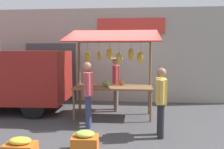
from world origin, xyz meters
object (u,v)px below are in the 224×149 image
object	(u,v)px
shopper_in_grey_tee	(161,98)
shopper_with_shopping_bag	(88,89)
market_stall	(114,63)
vendor_with_sunhat	(116,79)
produce_crate_side	(20,149)
produce_crate_near	(85,142)

from	to	relation	value
shopper_in_grey_tee	shopper_with_shopping_bag	xyz separation A→B (m)	(1.72, -0.53, 0.07)
market_stall	shopper_with_shopping_bag	size ratio (longest dim) A/B	1.54
market_stall	shopper_with_shopping_bag	world-z (taller)	market_stall
vendor_with_sunhat	produce_crate_side	xyz separation A→B (m)	(1.42, 3.56, -0.83)
shopper_with_shopping_bag	shopper_in_grey_tee	bearing A→B (deg)	-120.72
vendor_with_sunhat	shopper_in_grey_tee	size ratio (longest dim) A/B	1.11
produce_crate_side	shopper_with_shopping_bag	bearing A→B (deg)	-114.40
shopper_with_shopping_bag	produce_crate_side	world-z (taller)	shopper_with_shopping_bag
produce_crate_side	market_stall	bearing A→B (deg)	-115.93
produce_crate_near	produce_crate_side	size ratio (longest dim) A/B	0.94
vendor_with_sunhat	produce_crate_side	bearing A→B (deg)	-24.79
shopper_in_grey_tee	shopper_with_shopping_bag	world-z (taller)	shopper_with_shopping_bag
shopper_with_shopping_bag	produce_crate_near	world-z (taller)	shopper_with_shopping_bag
market_stall	produce_crate_near	size ratio (longest dim) A/B	4.93
market_stall	vendor_with_sunhat	distance (m)	0.88
vendor_with_sunhat	shopper_in_grey_tee	xyz separation A→B (m)	(-1.16, 2.21, -0.13)
produce_crate_near	produce_crate_side	world-z (taller)	produce_crate_near
produce_crate_side	shopper_in_grey_tee	bearing A→B (deg)	-152.35
vendor_with_sunhat	produce_crate_side	size ratio (longest dim) A/B	3.14
vendor_with_sunhat	shopper_in_grey_tee	world-z (taller)	vendor_with_sunhat
vendor_with_sunhat	produce_crate_side	distance (m)	3.92
shopper_in_grey_tee	shopper_with_shopping_bag	bearing A→B (deg)	74.88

